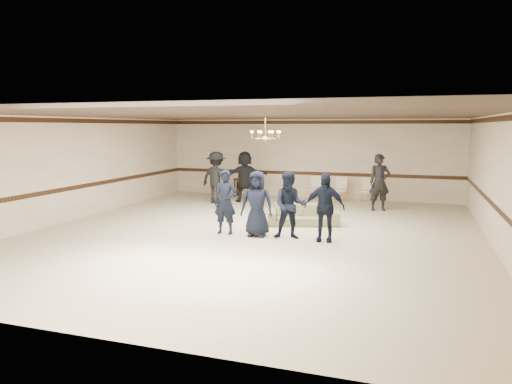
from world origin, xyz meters
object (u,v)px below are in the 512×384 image
console_table (245,188)px  settee (303,215)px  adult_mid (245,177)px  banquet_chair_left (315,189)px  boy_c (290,205)px  boy_b (257,204)px  chandelier (265,127)px  boy_a (225,202)px  adult_right (379,182)px  banquet_chair_mid (341,190)px  banquet_chair_right (367,191)px  boy_d (324,207)px  adult_left (216,178)px

console_table → settee: bearing=-54.2°
adult_mid → banquet_chair_left: (2.55, 1.07, -0.51)m
boy_c → console_table: boy_c is taller
boy_b → adult_mid: (-2.31, 5.49, 0.11)m
chandelier → adult_mid: 4.99m
adult_mid → boy_c: bearing=96.2°
boy_a → banquet_chair_left: size_ratio=1.82×
boy_b → adult_mid: adult_mid is taller
boy_a → banquet_chair_left: boy_a is taller
boy_a → boy_c: (1.80, 0.00, 0.00)m
banquet_chair_left → adult_right: bearing=-34.3°
boy_a → banquet_chair_mid: boy_a is taller
boy_b → adult_right: 5.80m
settee → banquet_chair_right: bearing=55.6°
boy_a → banquet_chair_left: bearing=79.0°
boy_b → boy_c: bearing=-6.3°
boy_a → boy_c: same height
boy_a → banquet_chair_right: bearing=63.3°
boy_a → banquet_chair_mid: (2.14, 6.55, -0.39)m
chandelier → boy_a: (-0.70, -1.38, -2.00)m
banquet_chair_mid → boy_c: bearing=-91.6°
boy_d → settee: (-0.97, 1.85, -0.57)m
adult_right → adult_left: bearing=163.9°
boy_b → banquet_chair_mid: size_ratio=1.82×
boy_b → chandelier: bearing=92.1°
boy_d → settee: boy_d is taller
boy_c → settee: boy_c is taller
boy_a → boy_d: (2.70, 0.00, 0.00)m
chandelier → boy_b: bearing=-81.6°
boy_a → boy_c: bearing=-1.1°
boy_c → adult_left: adult_left is taller
settee → adult_right: size_ratio=1.07×
adult_right → banquet_chair_right: adult_right is taller
boy_a → adult_mid: adult_mid is taller
adult_right → banquet_chair_mid: adult_right is taller
boy_c → boy_d: size_ratio=1.00×
boy_d → adult_right: 5.18m
boy_b → banquet_chair_left: 6.57m
boy_b → banquet_chair_right: 6.94m
adult_mid → banquet_chair_mid: size_ratio=2.05×
chandelier → console_table: bearing=115.4°
adult_left → adult_mid: same height
boy_c → adult_right: size_ratio=0.89×
chandelier → banquet_chair_right: size_ratio=0.98×
adult_right → console_table: adult_right is taller
chandelier → boy_c: chandelier is taller
boy_d → adult_left: (-5.01, 4.79, 0.11)m
banquet_chair_left → banquet_chair_mid: size_ratio=1.00×
boy_c → settee: (-0.07, 1.85, -0.57)m
banquet_chair_left → console_table: 3.01m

